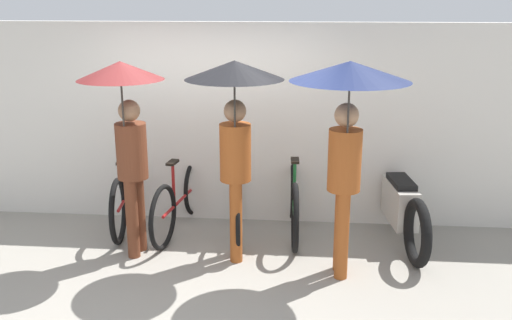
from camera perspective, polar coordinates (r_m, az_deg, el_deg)
The scene contains 10 objects.
ground_plane at distance 5.69m, azimuth -7.00°, elevation -12.19°, with size 30.00×30.00×0.00m, color gray.
back_wall at distance 6.91m, azimuth -4.39°, elevation 3.63°, with size 11.21×0.12×2.40m.
parked_bicycle_0 at distance 7.05m, azimuth -12.79°, elevation -3.36°, with size 0.44×1.79×1.11m.
parked_bicycle_1 at distance 6.80m, azimuth -7.60°, elevation -3.91°, with size 0.44×1.80×0.97m.
parked_bicycle_2 at distance 6.69m, azimuth -1.98°, elevation -3.98°, with size 0.44×1.80×1.01m.
parked_bicycle_3 at distance 6.66m, azimuth 3.78°, elevation -4.05°, with size 0.44×1.76×1.11m.
pedestrian_leading at distance 5.85m, azimuth -12.89°, elevation 4.54°, with size 0.85×0.85×2.08m.
pedestrian_center at distance 5.58m, azimuth -2.13°, elevation 5.14°, with size 0.96×0.96×2.10m.
pedestrian_trailing at distance 5.26m, azimuth 9.19°, elevation 5.21°, with size 1.09×1.09×2.14m.
motorcycle at distance 6.68m, azimuth 14.16°, elevation -4.42°, with size 0.58×2.07×0.92m.
Camera 1 is at (1.10, -4.90, 2.68)m, focal length 40.00 mm.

